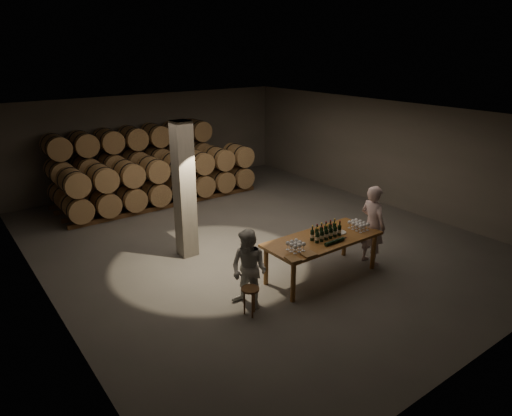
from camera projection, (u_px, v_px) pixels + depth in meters
room at (184, 191)px, 10.44m from camera, size 12.00×12.00×12.00m
tasting_table at (322, 242)px, 9.68m from camera, size 2.60×1.10×0.90m
barrel_stack_back at (135, 161)px, 14.82m from camera, size 5.48×0.95×2.31m
barrel_stack_front at (166, 179)px, 14.11m from camera, size 6.26×0.95×1.57m
bottle_cluster at (326, 233)px, 9.60m from camera, size 0.73×0.23×0.33m
lying_bottles at (335, 241)px, 9.37m from camera, size 0.61×0.08×0.08m
glass_cluster_left at (296, 244)px, 9.02m from camera, size 0.31×0.31×0.19m
glass_cluster_right at (359, 224)px, 10.06m from camera, size 0.31×0.42×0.18m
plate at (340, 232)px, 9.91m from camera, size 0.28×0.28×0.02m
notebook_near at (309, 254)px, 8.84m from camera, size 0.29×0.24×0.03m
notebook_corner at (293, 259)px, 8.67m from camera, size 0.26×0.31×0.02m
pen at (312, 254)px, 8.89m from camera, size 0.13×0.03×0.01m
stool at (250, 293)px, 8.36m from camera, size 0.33×0.33×0.56m
person_man at (373, 225)px, 10.25m from camera, size 0.48×0.70×1.85m
person_woman at (249, 270)px, 8.53m from camera, size 0.83×0.92×1.56m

